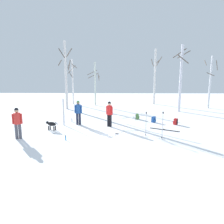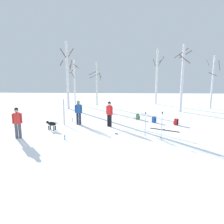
# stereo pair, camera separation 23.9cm
# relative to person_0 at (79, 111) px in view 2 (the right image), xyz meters

# --- Properties ---
(ground_plane) EXTENTS (60.00, 60.00, 0.00)m
(ground_plane) POSITION_rel_person_0_xyz_m (1.96, -2.95, -0.98)
(ground_plane) COLOR white
(person_0) EXTENTS (0.52, 0.34, 1.72)m
(person_0) POSITION_rel_person_0_xyz_m (0.00, 0.00, 0.00)
(person_0) COLOR #1E2338
(person_0) RESTS_ON ground_plane
(person_1) EXTENTS (0.50, 0.34, 1.72)m
(person_1) POSITION_rel_person_0_xyz_m (-2.67, -3.25, 0.00)
(person_1) COLOR #4C4C56
(person_1) RESTS_ON ground_plane
(person_2) EXTENTS (0.45, 0.34, 1.72)m
(person_2) POSITION_rel_person_0_xyz_m (2.20, -0.50, 0.00)
(person_2) COLOR black
(person_2) RESTS_ON ground_plane
(dog) EXTENTS (0.86, 0.40, 0.57)m
(dog) POSITION_rel_person_0_xyz_m (-1.44, -1.52, -0.59)
(dog) COLOR black
(dog) RESTS_ON ground_plane
(ski_pair_planted_0) EXTENTS (0.15, 0.07, 1.87)m
(ski_pair_planted_0) POSITION_rel_person_0_xyz_m (-0.99, -0.20, -0.05)
(ski_pair_planted_0) COLOR white
(ski_pair_planted_0) RESTS_ON ground_plane
(ski_pair_lying_0) EXTENTS (1.73, 1.05, 0.05)m
(ski_pair_lying_0) POSITION_rel_person_0_xyz_m (5.73, -1.28, -0.97)
(ski_pair_lying_0) COLOR black
(ski_pair_lying_0) RESTS_ON ground_plane
(ski_pair_lying_1) EXTENTS (1.14, 1.70, 0.05)m
(ski_pair_lying_1) POSITION_rel_person_0_xyz_m (2.68, -2.32, -0.97)
(ski_pair_lying_1) COLOR white
(ski_pair_lying_1) RESTS_ON ground_plane
(ski_poles_0) EXTENTS (0.07, 0.22, 1.51)m
(ski_poles_0) POSITION_rel_person_0_xyz_m (5.16, -3.13, -0.18)
(ski_poles_0) COLOR #B2B2BC
(ski_poles_0) RESTS_ON ground_plane
(ski_poles_1) EXTENTS (0.07, 0.24, 1.40)m
(ski_poles_1) POSITION_rel_person_0_xyz_m (4.35, -2.63, -0.23)
(ski_poles_1) COLOR #B2B2BC
(ski_poles_1) RESTS_ON ground_plane
(backpack_0) EXTENTS (0.34, 0.34, 0.44)m
(backpack_0) POSITION_rel_person_0_xyz_m (5.44, 0.80, -0.77)
(backpack_0) COLOR #1E4C99
(backpack_0) RESTS_ON ground_plane
(backpack_1) EXTENTS (0.32, 0.29, 0.44)m
(backpack_1) POSITION_rel_person_0_xyz_m (4.35, 1.89, -0.77)
(backpack_1) COLOR #4C7F3F
(backpack_1) RESTS_ON ground_plane
(backpack_2) EXTENTS (0.35, 0.34, 0.44)m
(backpack_2) POSITION_rel_person_0_xyz_m (6.86, 0.13, -0.77)
(backpack_2) COLOR red
(backpack_2) RESTS_ON ground_plane
(water_bottle_0) EXTENTS (0.07, 0.07, 0.26)m
(water_bottle_0) POSITION_rel_person_0_xyz_m (-0.67, 0.85, -0.86)
(water_bottle_0) COLOR silver
(water_bottle_0) RESTS_ON ground_plane
(water_bottle_1) EXTENTS (0.06, 0.06, 0.27)m
(water_bottle_1) POSITION_rel_person_0_xyz_m (-0.04, -3.46, -0.85)
(water_bottle_1) COLOR #1E72BF
(water_bottle_1) RESTS_ON ground_plane
(birch_tree_0) EXTENTS (1.24, 1.25, 5.45)m
(birch_tree_0) POSITION_rel_person_0_xyz_m (-2.66, 10.48, 1.88)
(birch_tree_0) COLOR white
(birch_tree_0) RESTS_ON ground_plane
(birch_tree_1) EXTENTS (1.36, 1.36, 6.89)m
(birch_tree_1) POSITION_rel_person_0_xyz_m (-2.52, 6.81, 2.61)
(birch_tree_1) COLOR silver
(birch_tree_1) RESTS_ON ground_plane
(birch_tree_2) EXTENTS (1.52, 1.43, 5.02)m
(birch_tree_2) POSITION_rel_person_0_xyz_m (0.18, 9.58, 1.64)
(birch_tree_2) COLOR silver
(birch_tree_2) RESTS_ON ground_plane
(birch_tree_3) EXTENTS (1.22, 1.20, 6.65)m
(birch_tree_3) POSITION_rel_person_0_xyz_m (7.36, 10.83, 2.45)
(birch_tree_3) COLOR silver
(birch_tree_3) RESTS_ON ground_plane
(birch_tree_4) EXTENTS (1.53, 1.42, 6.29)m
(birch_tree_4) POSITION_rel_person_0_xyz_m (8.80, 5.58, 2.32)
(birch_tree_4) COLOR silver
(birch_tree_4) RESTS_ON ground_plane
(birch_tree_5) EXTENTS (1.52, 1.50, 5.51)m
(birch_tree_5) POSITION_rel_person_0_xyz_m (12.60, 7.70, 1.89)
(birch_tree_5) COLOR silver
(birch_tree_5) RESTS_ON ground_plane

